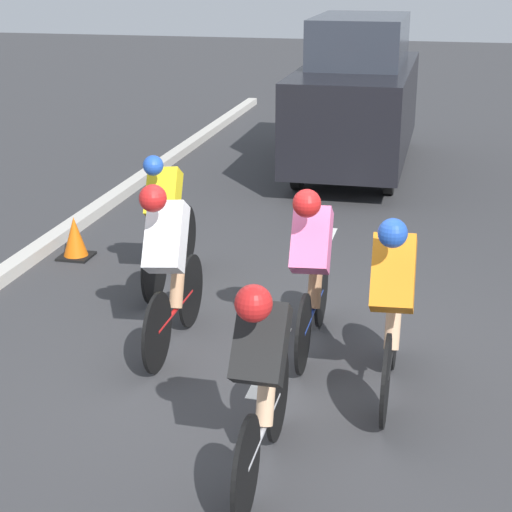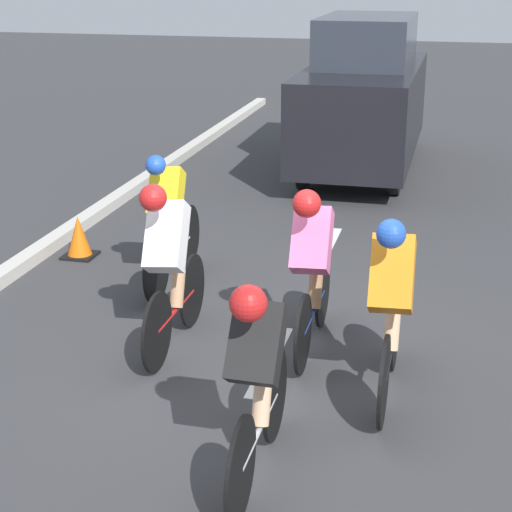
{
  "view_description": "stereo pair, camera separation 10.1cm",
  "coord_description": "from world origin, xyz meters",
  "px_view_note": "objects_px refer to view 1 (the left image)",
  "views": [
    {
      "loc": [
        -1.36,
        6.48,
        3.31
      ],
      "look_at": [
        0.13,
        -0.05,
        0.95
      ],
      "focal_mm": 60.0,
      "sensor_mm": 36.0,
      "label": 1
    },
    {
      "loc": [
        -1.46,
        6.46,
        3.31
      ],
      "look_at": [
        0.13,
        -0.05,
        0.95
      ],
      "focal_mm": 60.0,
      "sensor_mm": 36.0,
      "label": 2
    }
  ],
  "objects_px": {
    "cyclist_orange": "(392,303)",
    "support_car": "(357,96)",
    "cyclist_pink": "(312,264)",
    "traffic_cone": "(75,238)",
    "cyclist_black": "(261,375)",
    "cyclist_yellow": "(166,219)",
    "cyclist_white": "(168,262)"
  },
  "relations": [
    {
      "from": "cyclist_orange",
      "to": "traffic_cone",
      "type": "relative_size",
      "value": 3.44
    },
    {
      "from": "cyclist_black",
      "to": "support_car",
      "type": "relative_size",
      "value": 0.36
    },
    {
      "from": "support_car",
      "to": "traffic_cone",
      "type": "relative_size",
      "value": 9.38
    },
    {
      "from": "cyclist_yellow",
      "to": "traffic_cone",
      "type": "relative_size",
      "value": 3.58
    },
    {
      "from": "cyclist_pink",
      "to": "cyclist_white",
      "type": "xyz_separation_m",
      "value": [
        1.2,
        0.26,
        0.01
      ]
    },
    {
      "from": "support_car",
      "to": "cyclist_yellow",
      "type": "bearing_deg",
      "value": 77.2
    },
    {
      "from": "cyclist_pink",
      "to": "cyclist_yellow",
      "type": "height_order",
      "value": "cyclist_pink"
    },
    {
      "from": "cyclist_pink",
      "to": "cyclist_black",
      "type": "height_order",
      "value": "cyclist_pink"
    },
    {
      "from": "cyclist_orange",
      "to": "traffic_cone",
      "type": "height_order",
      "value": "cyclist_orange"
    },
    {
      "from": "cyclist_pink",
      "to": "cyclist_orange",
      "type": "bearing_deg",
      "value": 136.26
    },
    {
      "from": "cyclist_orange",
      "to": "cyclist_yellow",
      "type": "height_order",
      "value": "cyclist_orange"
    },
    {
      "from": "cyclist_orange",
      "to": "traffic_cone",
      "type": "distance_m",
      "value": 4.6
    },
    {
      "from": "cyclist_orange",
      "to": "cyclist_black",
      "type": "bearing_deg",
      "value": 61.4
    },
    {
      "from": "cyclist_white",
      "to": "cyclist_black",
      "type": "distance_m",
      "value": 2.15
    },
    {
      "from": "cyclist_black",
      "to": "cyclist_orange",
      "type": "bearing_deg",
      "value": -118.6
    },
    {
      "from": "cyclist_pink",
      "to": "traffic_cone",
      "type": "bearing_deg",
      "value": -31.05
    },
    {
      "from": "cyclist_orange",
      "to": "traffic_cone",
      "type": "bearing_deg",
      "value": -33.88
    },
    {
      "from": "cyclist_orange",
      "to": "support_car",
      "type": "bearing_deg",
      "value": -81.44
    },
    {
      "from": "cyclist_yellow",
      "to": "traffic_cone",
      "type": "distance_m",
      "value": 1.57
    },
    {
      "from": "cyclist_yellow",
      "to": "support_car",
      "type": "distance_m",
      "value": 5.89
    },
    {
      "from": "cyclist_pink",
      "to": "cyclist_yellow",
      "type": "xyz_separation_m",
      "value": [
        1.71,
        -1.2,
        -0.06
      ]
    },
    {
      "from": "cyclist_pink",
      "to": "cyclist_white",
      "type": "distance_m",
      "value": 1.23
    },
    {
      "from": "support_car",
      "to": "cyclist_orange",
      "type": "bearing_deg",
      "value": 98.56
    },
    {
      "from": "cyclist_black",
      "to": "traffic_cone",
      "type": "xyz_separation_m",
      "value": [
        3.06,
        -3.88,
        -0.55
      ]
    },
    {
      "from": "cyclist_white",
      "to": "support_car",
      "type": "distance_m",
      "value": 7.24
    },
    {
      "from": "cyclist_black",
      "to": "cyclist_orange",
      "type": "height_order",
      "value": "cyclist_orange"
    },
    {
      "from": "cyclist_pink",
      "to": "traffic_cone",
      "type": "distance_m",
      "value": 3.6
    },
    {
      "from": "support_car",
      "to": "traffic_cone",
      "type": "distance_m",
      "value": 5.81
    },
    {
      "from": "cyclist_black",
      "to": "traffic_cone",
      "type": "bearing_deg",
      "value": -51.76
    },
    {
      "from": "support_car",
      "to": "cyclist_pink",
      "type": "bearing_deg",
      "value": 93.39
    },
    {
      "from": "cyclist_white",
      "to": "cyclist_black",
      "type": "relative_size",
      "value": 0.99
    },
    {
      "from": "cyclist_orange",
      "to": "support_car",
      "type": "xyz_separation_m",
      "value": [
        1.15,
        -7.63,
        0.39
      ]
    }
  ]
}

